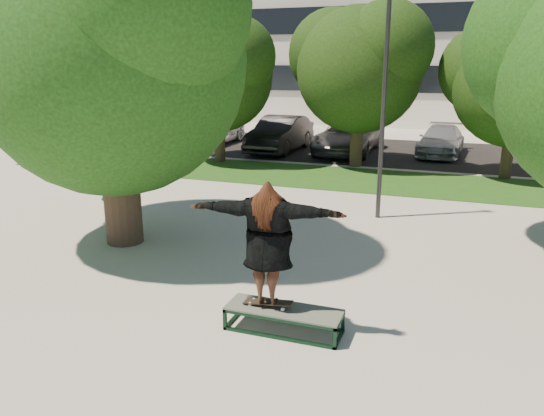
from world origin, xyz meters
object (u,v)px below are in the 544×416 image
at_px(lamppost, 384,98).
at_px(car_silver_a, 217,129).
at_px(tree_left, 109,43).
at_px(bystander, 114,187).
at_px(car_silver_b, 441,141).
at_px(grind_box, 284,320).
at_px(car_grey, 347,137).
at_px(car_dark, 280,134).

distance_m(lamppost, car_silver_a, 14.74).
relative_size(tree_left, bystander, 3.85).
bearing_deg(car_silver_b, car_silver_a, -175.99).
relative_size(lamppost, car_silver_b, 1.38).
xyz_separation_m(tree_left, grind_box, (4.91, -2.85, -4.23)).
bearing_deg(car_grey, car_dark, -168.50).
height_order(grind_box, car_dark, car_dark).
xyz_separation_m(lamppost, car_dark, (-6.00, 9.32, -2.34)).
distance_m(grind_box, car_grey, 16.92).
relative_size(grind_box, car_silver_b, 0.41).
distance_m(grind_box, car_silver_b, 17.69).
distance_m(car_silver_a, car_dark, 4.10).
relative_size(car_grey, car_silver_b, 1.19).
xyz_separation_m(tree_left, car_silver_a, (-4.57, 14.59, -3.73)).
height_order(tree_left, car_silver_a, tree_left).
height_order(bystander, car_silver_b, bystander).
height_order(tree_left, car_grey, tree_left).
height_order(tree_left, grind_box, tree_left).
bearing_deg(bystander, car_silver_b, 34.52).
bearing_deg(car_grey, car_silver_b, 12.40).
bearing_deg(car_dark, lamppost, -55.20).
xyz_separation_m(tree_left, car_grey, (2.29, 13.86, -3.69)).
bearing_deg(car_silver_a, tree_left, -72.96).
relative_size(grind_box, car_grey, 0.34).
xyz_separation_m(grind_box, car_silver_b, (1.44, 17.63, 0.45)).
bearing_deg(car_silver_a, car_dark, -19.77).
distance_m(lamppost, car_dark, 11.33).
relative_size(lamppost, car_grey, 1.16).
relative_size(lamppost, bystander, 3.30).
bearing_deg(car_silver_a, car_grey, -6.43).
distance_m(bystander, car_silver_a, 13.86).
bearing_deg(bystander, grind_box, -60.76).
xyz_separation_m(car_dark, car_silver_b, (7.06, 1.55, -0.17)).
xyz_separation_m(bystander, car_grey, (3.37, 12.68, -0.19)).
xyz_separation_m(grind_box, car_silver_a, (-9.48, 17.44, 0.51)).
bearing_deg(bystander, car_silver_a, 77.75).
relative_size(car_dark, car_grey, 0.93).
bearing_deg(car_silver_a, car_silver_b, 0.64).
xyz_separation_m(tree_left, lamppost, (5.29, 3.91, -1.27)).
bearing_deg(car_grey, lamppost, -73.59).
xyz_separation_m(grind_box, bystander, (-5.99, 4.03, 0.73)).
bearing_deg(bystander, lamppost, -3.64).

